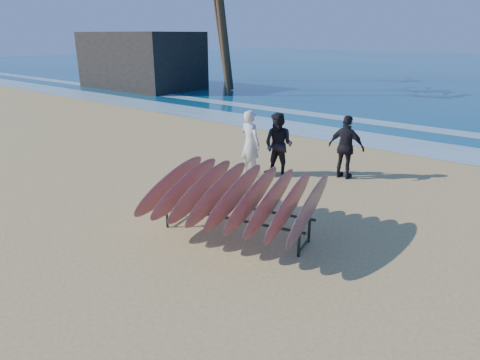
{
  "coord_description": "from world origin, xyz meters",
  "views": [
    {
      "loc": [
        5.6,
        -5.99,
        3.96
      ],
      "look_at": [
        0.0,
        0.8,
        0.95
      ],
      "focal_mm": 32.0,
      "sensor_mm": 36.0,
      "label": 1
    }
  ],
  "objects_px": {
    "person_dark_a": "(279,145)",
    "person_dark_b": "(346,147)",
    "surfboard_rack": "(235,195)",
    "person_white": "(250,143)",
    "building": "(141,60)"
  },
  "relations": [
    {
      "from": "person_dark_a",
      "to": "building",
      "type": "bearing_deg",
      "value": 144.77
    },
    {
      "from": "person_dark_a",
      "to": "person_dark_b",
      "type": "xyz_separation_m",
      "value": [
        1.6,
        1.06,
        -0.02
      ]
    },
    {
      "from": "person_white",
      "to": "building",
      "type": "height_order",
      "value": "building"
    },
    {
      "from": "person_dark_a",
      "to": "person_dark_b",
      "type": "height_order",
      "value": "person_dark_a"
    },
    {
      "from": "surfboard_rack",
      "to": "person_dark_b",
      "type": "height_order",
      "value": "person_dark_b"
    },
    {
      "from": "person_white",
      "to": "person_dark_b",
      "type": "xyz_separation_m",
      "value": [
        2.25,
        1.56,
        -0.06
      ]
    },
    {
      "from": "surfboard_rack",
      "to": "person_dark_b",
      "type": "bearing_deg",
      "value": 75.69
    },
    {
      "from": "surfboard_rack",
      "to": "person_white",
      "type": "distance_m",
      "value": 3.97
    },
    {
      "from": "person_dark_a",
      "to": "person_dark_b",
      "type": "relative_size",
      "value": 1.02
    },
    {
      "from": "surfboard_rack",
      "to": "person_dark_a",
      "type": "xyz_separation_m",
      "value": [
        -1.56,
        3.79,
        0.06
      ]
    },
    {
      "from": "person_white",
      "to": "building",
      "type": "relative_size",
      "value": 0.21
    },
    {
      "from": "building",
      "to": "surfboard_rack",
      "type": "bearing_deg",
      "value": -34.28
    },
    {
      "from": "building",
      "to": "person_white",
      "type": "bearing_deg",
      "value": -30.61
    },
    {
      "from": "person_dark_a",
      "to": "surfboard_rack",
      "type": "bearing_deg",
      "value": -74.09
    },
    {
      "from": "surfboard_rack",
      "to": "person_dark_a",
      "type": "distance_m",
      "value": 4.1
    }
  ]
}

